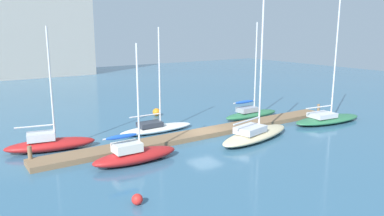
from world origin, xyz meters
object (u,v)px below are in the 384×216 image
sailboat_0 (50,143)px  sailboat_2 (156,127)px  mooring_buoy_orange (156,112)px  sailboat_1 (134,154)px  sailboat_3 (255,133)px  mooring_buoy_red (137,199)px  sailboat_4 (251,113)px  harbor_building_distant (24,29)px  sailboat_5 (327,118)px

sailboat_0 → sailboat_2: sailboat_0 is taller
sailboat_0 → mooring_buoy_orange: bearing=35.6°
sailboat_1 → sailboat_3: bearing=-2.8°
mooring_buoy_red → sailboat_1: bearing=65.9°
sailboat_0 → sailboat_4: bearing=8.7°
sailboat_1 → harbor_building_distant: harbor_building_distant is taller
sailboat_0 → harbor_building_distant: 51.63m
sailboat_1 → harbor_building_distant: bearing=86.4°
sailboat_5 → mooring_buoy_orange: sailboat_5 is taller
sailboat_0 → mooring_buoy_red: 11.62m
sailboat_0 → sailboat_3: 15.87m
sailboat_4 → sailboat_2: bearing=175.9°
mooring_buoy_orange → mooring_buoy_red: (-10.39, -17.00, -0.10)m
sailboat_1 → sailboat_4: (15.21, 5.10, -0.05)m
sailboat_0 → sailboat_3: (14.51, -6.45, -0.03)m
sailboat_0 → harbor_building_distant: bearing=91.9°
sailboat_1 → sailboat_2: 7.64m
sailboat_4 → harbor_building_distant: bearing=102.7°
sailboat_2 → sailboat_5: 16.41m
mooring_buoy_orange → sailboat_0: bearing=-155.3°
harbor_building_distant → sailboat_5: bearing=-74.1°
sailboat_2 → sailboat_3: (5.58, -6.49, 0.11)m
sailboat_2 → sailboat_4: 10.39m
sailboat_5 → harbor_building_distant: size_ratio=0.58×
sailboat_3 → harbor_building_distant: (-6.49, 56.78, 8.24)m
sailboat_2 → mooring_buoy_orange: size_ratio=11.28×
sailboat_5 → harbor_building_distant: (-16.10, 56.50, 8.29)m
sailboat_2 → sailboat_3: sailboat_3 is taller
harbor_building_distant → sailboat_1: bearing=-94.0°
sailboat_2 → sailboat_1: bearing=-128.5°
sailboat_4 → sailboat_5: (4.83, -5.41, -0.06)m
sailboat_0 → sailboat_1: bearing=-44.2°
sailboat_1 → mooring_buoy_red: bearing=-113.7°
sailboat_1 → sailboat_3: sailboat_3 is taller
mooring_buoy_orange → mooring_buoy_red: 19.92m
sailboat_2 → sailboat_4: bearing=-3.5°
harbor_building_distant → mooring_buoy_orange: bearing=-85.0°
sailboat_1 → sailboat_2: (4.86, 5.90, -0.16)m
sailboat_0 → mooring_buoy_orange: sailboat_0 is taller
sailboat_0 → sailboat_1: sailboat_0 is taller
sailboat_2 → sailboat_5: size_ratio=0.69×
sailboat_1 → mooring_buoy_red: size_ratio=13.54×
sailboat_0 → sailboat_2: (8.93, 0.05, -0.14)m
sailboat_3 → sailboat_4: 7.43m
sailboat_4 → harbor_building_distant: size_ratio=0.42×
sailboat_5 → sailboat_3: bearing=-172.3°
sailboat_2 → harbor_building_distant: size_ratio=0.40×
sailboat_0 → sailboat_5: 24.90m
sailboat_5 → sailboat_4: bearing=137.8°
sailboat_1 → sailboat_2: size_ratio=0.89×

